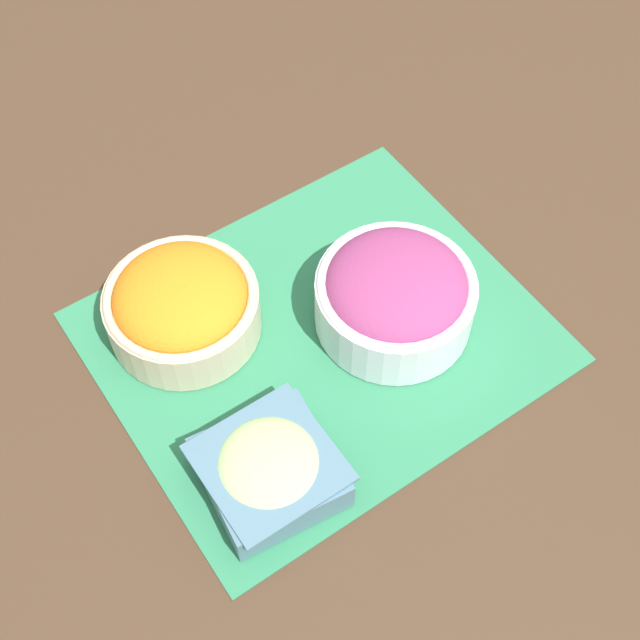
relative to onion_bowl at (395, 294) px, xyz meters
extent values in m
plane|color=#422D1E|center=(0.08, -0.03, -0.05)|extent=(3.00, 3.00, 0.00)
cube|color=#2D7A51|center=(0.08, -0.03, -0.05)|extent=(0.46, 0.39, 0.00)
cylinder|color=silver|center=(0.00, 0.00, -0.01)|extent=(0.17, 0.17, 0.06)
torus|color=silver|center=(0.00, 0.00, 0.02)|extent=(0.17, 0.17, 0.01)
ellipsoid|color=#93386B|center=(0.00, 0.00, 0.02)|extent=(0.15, 0.15, 0.05)
cube|color=slate|center=(0.22, 0.09, -0.03)|extent=(0.14, 0.14, 0.04)
cube|color=slate|center=(0.22, 0.09, 0.00)|extent=(0.13, 0.13, 0.00)
ellipsoid|color=#A8CC7F|center=(0.22, 0.09, -0.01)|extent=(0.10, 0.10, 0.03)
cylinder|color=beige|center=(0.19, -0.12, -0.02)|extent=(0.17, 0.17, 0.06)
torus|color=beige|center=(0.19, -0.12, 0.01)|extent=(0.16, 0.16, 0.01)
ellipsoid|color=orange|center=(0.19, -0.12, 0.01)|extent=(0.14, 0.14, 0.06)
camera|label=1|loc=(0.38, 0.41, 0.78)|focal=50.00mm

